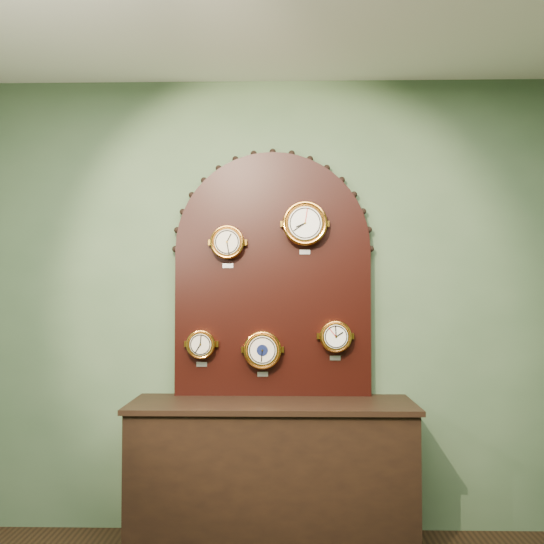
{
  "coord_description": "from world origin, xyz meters",
  "views": [
    {
      "loc": [
        0.07,
        -1.22,
        1.46
      ],
      "look_at": [
        0.0,
        2.25,
        1.58
      ],
      "focal_mm": 39.29,
      "sensor_mm": 36.0,
      "label": 1
    }
  ],
  "objects_px": {
    "shop_counter": "(272,477)",
    "arabic_clock": "(305,224)",
    "roman_clock": "(227,242)",
    "hygrometer": "(201,344)",
    "tide_clock": "(336,336)",
    "display_board": "(273,266)",
    "barometer": "(262,350)"
  },
  "relations": [
    {
      "from": "shop_counter",
      "to": "roman_clock",
      "type": "bearing_deg",
      "value": 150.71
    },
    {
      "from": "shop_counter",
      "to": "arabic_clock",
      "type": "distance_m",
      "value": 1.5
    },
    {
      "from": "roman_clock",
      "to": "arabic_clock",
      "type": "relative_size",
      "value": 0.8
    },
    {
      "from": "shop_counter",
      "to": "barometer",
      "type": "xyz_separation_m",
      "value": [
        -0.06,
        0.15,
        0.71
      ]
    },
    {
      "from": "arabic_clock",
      "to": "hygrometer",
      "type": "distance_m",
      "value": 0.97
    },
    {
      "from": "roman_clock",
      "to": "arabic_clock",
      "type": "distance_m",
      "value": 0.49
    },
    {
      "from": "shop_counter",
      "to": "roman_clock",
      "type": "relative_size",
      "value": 6.21
    },
    {
      "from": "shop_counter",
      "to": "arabic_clock",
      "type": "height_order",
      "value": "arabic_clock"
    },
    {
      "from": "hygrometer",
      "to": "tide_clock",
      "type": "height_order",
      "value": "tide_clock"
    },
    {
      "from": "display_board",
      "to": "shop_counter",
      "type": "bearing_deg",
      "value": -90.0
    },
    {
      "from": "barometer",
      "to": "display_board",
      "type": "bearing_deg",
      "value": 47.91
    },
    {
      "from": "shop_counter",
      "to": "roman_clock",
      "type": "distance_m",
      "value": 1.4
    },
    {
      "from": "roman_clock",
      "to": "hygrometer",
      "type": "xyz_separation_m",
      "value": [
        -0.16,
        0.0,
        -0.62
      ]
    },
    {
      "from": "roman_clock",
      "to": "hygrometer",
      "type": "distance_m",
      "value": 0.64
    },
    {
      "from": "shop_counter",
      "to": "barometer",
      "type": "bearing_deg",
      "value": 111.49
    },
    {
      "from": "roman_clock",
      "to": "barometer",
      "type": "relative_size",
      "value": 0.92
    },
    {
      "from": "display_board",
      "to": "tide_clock",
      "type": "height_order",
      "value": "display_board"
    },
    {
      "from": "roman_clock",
      "to": "tide_clock",
      "type": "bearing_deg",
      "value": 0.03
    },
    {
      "from": "tide_clock",
      "to": "arabic_clock",
      "type": "bearing_deg",
      "value": -179.39
    },
    {
      "from": "shop_counter",
      "to": "arabic_clock",
      "type": "bearing_deg",
      "value": 37.63
    },
    {
      "from": "shop_counter",
      "to": "roman_clock",
      "type": "xyz_separation_m",
      "value": [
        -0.27,
        0.15,
        1.37
      ]
    },
    {
      "from": "shop_counter",
      "to": "tide_clock",
      "type": "relative_size",
      "value": 6.54
    },
    {
      "from": "shop_counter",
      "to": "barometer",
      "type": "distance_m",
      "value": 0.73
    },
    {
      "from": "hygrometer",
      "to": "roman_clock",
      "type": "bearing_deg",
      "value": -0.31
    },
    {
      "from": "roman_clock",
      "to": "shop_counter",
      "type": "bearing_deg",
      "value": -29.29
    },
    {
      "from": "arabic_clock",
      "to": "hygrometer",
      "type": "height_order",
      "value": "arabic_clock"
    },
    {
      "from": "display_board",
      "to": "roman_clock",
      "type": "bearing_deg",
      "value": -166.46
    },
    {
      "from": "display_board",
      "to": "tide_clock",
      "type": "bearing_deg",
      "value": -9.79
    },
    {
      "from": "arabic_clock",
      "to": "tide_clock",
      "type": "bearing_deg",
      "value": 0.61
    },
    {
      "from": "roman_clock",
      "to": "hygrometer",
      "type": "relative_size",
      "value": 1.13
    },
    {
      "from": "shop_counter",
      "to": "display_board",
      "type": "distance_m",
      "value": 1.25
    },
    {
      "from": "roman_clock",
      "to": "arabic_clock",
      "type": "xyz_separation_m",
      "value": [
        0.47,
        -0.0,
        0.11
      ]
    }
  ]
}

